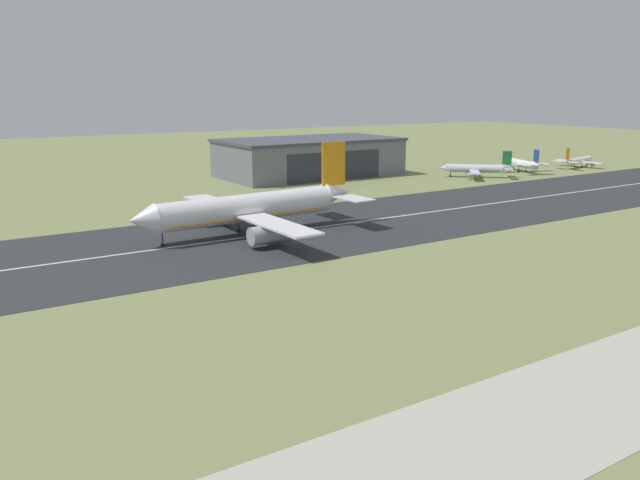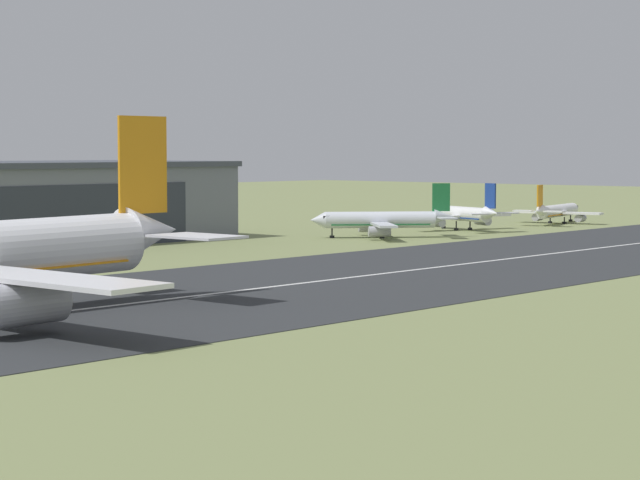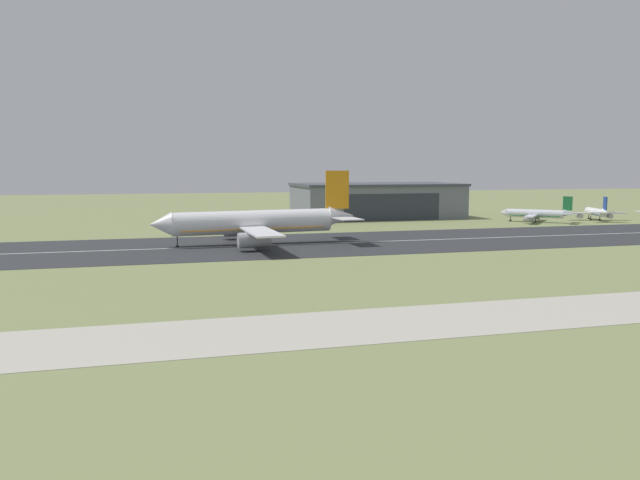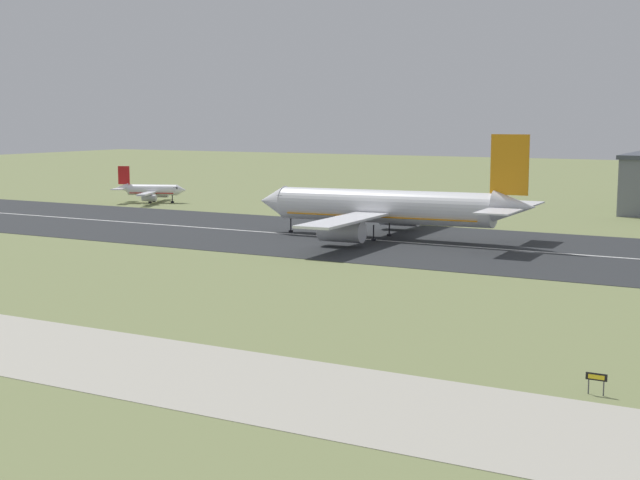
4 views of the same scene
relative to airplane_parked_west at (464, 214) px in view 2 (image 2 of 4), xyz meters
The scene contains 6 objects.
runway_strip 103.40m from the airplane_parked_west, 156.96° to the right, with size 513.81×47.81×0.06m, color #2B2D30.
runway_centreline 103.40m from the airplane_parked_west, 156.96° to the right, with size 462.43×0.70×0.01m, color silver.
hangar_building 79.92m from the airplane_parked_west, 154.60° to the left, with size 62.22×33.64×13.12m.
airplane_parked_west is the anchor object (origin of this frame).
airplane_parked_centre 30.31m from the airplane_parked_west, ahead, with size 24.88×18.38×8.18m.
airplane_parked_east 25.59m from the airplane_parked_west, behind, with size 22.82×22.93×9.31m.
Camera 2 is at (-97.05, 13.00, 14.93)m, focal length 70.00 mm.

